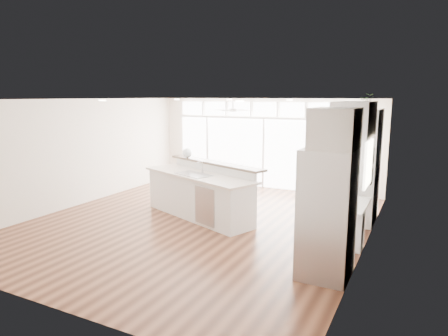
% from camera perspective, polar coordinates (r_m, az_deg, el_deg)
% --- Properties ---
extents(floor, '(7.00, 8.00, 0.02)m').
position_cam_1_polar(floor, '(8.96, -3.72, -7.83)').
color(floor, '#472416').
rests_on(floor, ground).
extents(ceiling, '(7.00, 8.00, 0.02)m').
position_cam_1_polar(ceiling, '(8.52, -3.94, 9.77)').
color(ceiling, white).
rests_on(ceiling, wall_back).
extents(wall_back, '(7.00, 0.04, 2.70)m').
position_cam_1_polar(wall_back, '(12.21, 5.84, 3.52)').
color(wall_back, silver).
rests_on(wall_back, floor).
extents(wall_front, '(7.00, 0.04, 2.70)m').
position_cam_1_polar(wall_front, '(5.66, -25.10, -5.22)').
color(wall_front, silver).
rests_on(wall_front, floor).
extents(wall_left, '(0.04, 8.00, 2.70)m').
position_cam_1_polar(wall_left, '(10.84, -19.95, 2.11)').
color(wall_left, silver).
rests_on(wall_left, floor).
extents(wall_right, '(0.04, 8.00, 2.70)m').
position_cam_1_polar(wall_right, '(7.50, 19.83, -1.26)').
color(wall_right, silver).
rests_on(wall_right, floor).
extents(glass_wall, '(5.80, 0.06, 2.08)m').
position_cam_1_polar(glass_wall, '(12.19, 5.71, 2.09)').
color(glass_wall, white).
rests_on(glass_wall, wall_back).
extents(transom_row, '(5.90, 0.06, 0.40)m').
position_cam_1_polar(transom_row, '(12.08, 5.82, 8.35)').
color(transom_row, white).
rests_on(transom_row, wall_back).
extents(desk_window, '(0.04, 0.85, 0.85)m').
position_cam_1_polar(desk_window, '(7.76, 19.91, 0.61)').
color(desk_window, white).
rests_on(desk_window, wall_right).
extents(ceiling_fan, '(1.16, 1.16, 0.32)m').
position_cam_1_polar(ceiling_fan, '(11.23, 1.29, 8.77)').
color(ceiling_fan, silver).
rests_on(ceiling_fan, ceiling).
extents(recessed_lights, '(3.40, 3.00, 0.02)m').
position_cam_1_polar(recessed_lights, '(8.69, -3.25, 9.66)').
color(recessed_lights, white).
rests_on(recessed_lights, ceiling).
extents(oven_cabinet, '(0.64, 1.20, 2.50)m').
position_cam_1_polar(oven_cabinet, '(9.31, 19.22, 0.30)').
color(oven_cabinet, white).
rests_on(oven_cabinet, floor).
extents(desk_nook, '(0.72, 1.30, 0.76)m').
position_cam_1_polar(desk_nook, '(8.07, 17.07, -7.42)').
color(desk_nook, white).
rests_on(desk_nook, floor).
extents(upper_cabinets, '(0.64, 1.30, 0.64)m').
position_cam_1_polar(upper_cabinets, '(7.72, 18.13, 6.65)').
color(upper_cabinets, white).
rests_on(upper_cabinets, wall_right).
extents(refrigerator, '(0.76, 0.90, 2.00)m').
position_cam_1_polar(refrigerator, '(6.34, 14.53, -6.26)').
color(refrigerator, '#ADAEB2').
rests_on(refrigerator, floor).
extents(fridge_cabinet, '(0.64, 0.90, 0.60)m').
position_cam_1_polar(fridge_cabinet, '(6.10, 15.63, 5.49)').
color(fridge_cabinet, white).
rests_on(fridge_cabinet, wall_right).
extents(framed_photos, '(0.06, 0.22, 0.80)m').
position_cam_1_polar(framed_photos, '(8.39, 20.39, 0.23)').
color(framed_photos, black).
rests_on(framed_photos, wall_right).
extents(kitchen_island, '(3.34, 2.24, 1.24)m').
position_cam_1_polar(kitchen_island, '(9.20, -3.68, -3.26)').
color(kitchen_island, white).
rests_on(kitchen_island, floor).
extents(rug, '(0.86, 0.67, 0.01)m').
position_cam_1_polar(rug, '(7.84, 15.07, -10.73)').
color(rug, '#382511').
rests_on(rug, floor).
extents(office_chair, '(0.66, 0.63, 1.07)m').
position_cam_1_polar(office_chair, '(8.75, 17.33, -5.02)').
color(office_chair, black).
rests_on(office_chair, floor).
extents(fishbowl, '(0.32, 0.32, 0.24)m').
position_cam_1_polar(fishbowl, '(10.05, -5.28, 2.16)').
color(fishbowl, white).
rests_on(fishbowl, kitchen_island).
extents(monitor, '(0.11, 0.44, 0.36)m').
position_cam_1_polar(monitor, '(7.94, 16.71, -3.49)').
color(monitor, black).
rests_on(monitor, desk_nook).
extents(keyboard, '(0.16, 0.33, 0.02)m').
position_cam_1_polar(keyboard, '(8.01, 15.45, -4.58)').
color(keyboard, silver).
rests_on(keyboard, desk_nook).
extents(potted_plant, '(0.33, 0.36, 0.25)m').
position_cam_1_polar(potted_plant, '(9.19, 19.72, 8.77)').
color(potted_plant, '#2E5022').
rests_on(potted_plant, oven_cabinet).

